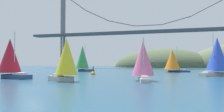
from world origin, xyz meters
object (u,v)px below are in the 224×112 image
(sailboat_green_sail, at_px, (83,58))
(sailboat_crimson_sail, at_px, (10,57))
(sailboat_orange_sail, at_px, (173,60))
(sailboat_blue_spinnaker, at_px, (217,55))
(sailboat_yellow_sail, at_px, (66,59))
(channel_buoy, at_px, (93,73))
(sailboat_pink_spinnaker, at_px, (143,59))

(sailboat_green_sail, relative_size, sailboat_crimson_sail, 1.04)
(sailboat_orange_sail, relative_size, sailboat_blue_spinnaker, 0.87)
(sailboat_green_sail, height_order, sailboat_orange_sail, sailboat_green_sail)
(sailboat_green_sail, height_order, sailboat_blue_spinnaker, sailboat_blue_spinnaker)
(sailboat_orange_sail, distance_m, sailboat_crimson_sail, 48.78)
(sailboat_orange_sail, xyz_separation_m, sailboat_yellow_sail, (-15.16, -42.77, -0.16))
(sailboat_crimson_sail, distance_m, channel_buoy, 20.40)
(sailboat_yellow_sail, bearing_deg, sailboat_crimson_sail, 165.25)
(sailboat_blue_spinnaker, bearing_deg, sailboat_green_sail, 158.90)
(sailboat_blue_spinnaker, relative_size, sailboat_crimson_sail, 1.10)
(sailboat_green_sail, distance_m, sailboat_pink_spinnaker, 44.16)
(sailboat_pink_spinnaker, height_order, sailboat_yellow_sail, sailboat_yellow_sail)
(sailboat_pink_spinnaker, relative_size, sailboat_yellow_sail, 0.96)
(sailboat_orange_sail, bearing_deg, channel_buoy, -130.35)
(sailboat_green_sail, bearing_deg, sailboat_yellow_sail, -69.39)
(sailboat_green_sail, xyz_separation_m, sailboat_yellow_sail, (15.04, -40.00, -0.97))
(sailboat_blue_spinnaker, bearing_deg, sailboat_crimson_sail, -152.62)
(sailboat_blue_spinnaker, bearing_deg, sailboat_pink_spinnaker, -125.82)
(sailboat_blue_spinnaker, relative_size, channel_buoy, 3.76)
(sailboat_green_sail, distance_m, sailboat_crimson_sail, 36.32)
(sailboat_orange_sail, bearing_deg, sailboat_pink_spinnaker, -95.21)
(sailboat_blue_spinnaker, bearing_deg, channel_buoy, -173.16)
(sailboat_orange_sail, height_order, channel_buoy, sailboat_orange_sail)
(sailboat_green_sail, bearing_deg, sailboat_blue_spinnaker, -21.10)
(sailboat_pink_spinnaker, distance_m, sailboat_blue_spinnaker, 23.94)
(sailboat_orange_sail, relative_size, sailboat_yellow_sail, 1.16)
(sailboat_orange_sail, height_order, sailboat_blue_spinnaker, sailboat_blue_spinnaker)
(sailboat_crimson_sail, bearing_deg, sailboat_orange_sail, 53.22)
(sailboat_orange_sail, bearing_deg, sailboat_crimson_sail, -126.78)
(sailboat_orange_sail, xyz_separation_m, sailboat_crimson_sail, (-29.21, -39.07, 0.21))
(sailboat_green_sail, relative_size, sailboat_pink_spinnaker, 1.32)
(sailboat_pink_spinnaker, relative_size, channel_buoy, 2.70)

